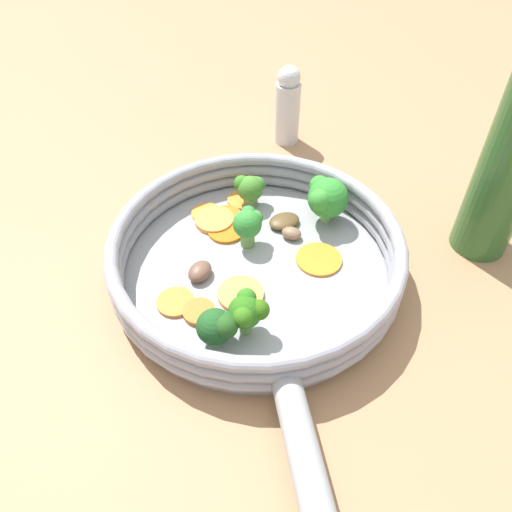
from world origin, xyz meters
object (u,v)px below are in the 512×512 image
carrot_slice_4 (226,216)px  mushroom_piece_0 (284,221)px  carrot_slice_6 (242,200)px  broccoli_floret_1 (250,188)px  mushroom_piece_2 (200,271)px  skillet (256,270)px  carrot_slice_5 (319,259)px  carrot_slice_3 (207,213)px  broccoli_floret_4 (218,327)px  broccoli_floret_3 (248,311)px  carrot_slice_7 (214,220)px  broccoli_floret_2 (326,197)px  carrot_slice_8 (241,294)px  broccoli_floret_0 (248,224)px  carrot_slice_2 (199,312)px  mushroom_piece_1 (291,233)px  carrot_slice_0 (176,302)px  salt_shaker (288,106)px  carrot_slice_1 (226,230)px

carrot_slice_4 → mushroom_piece_0: mushroom_piece_0 is taller
carrot_slice_6 → broccoli_floret_1: broccoli_floret_1 is taller
broccoli_floret_1 → mushroom_piece_2: bearing=163.2°
skillet → carrot_slice_5: (0.02, -0.06, 0.01)m
carrot_slice_3 → skillet: bearing=-138.6°
carrot_slice_6 → broccoli_floret_4: (-0.20, -0.01, 0.02)m
broccoli_floret_3 → carrot_slice_7: bearing=21.8°
broccoli_floret_2 → carrot_slice_6: bearing=76.3°
broccoli_floret_1 → broccoli_floret_3: broccoli_floret_3 is taller
mushroom_piece_0 → carrot_slice_8: bearing=162.8°
carrot_slice_6 → carrot_slice_7: size_ratio=0.79×
carrot_slice_7 → broccoli_floret_0: broccoli_floret_0 is taller
carrot_slice_3 → broccoli_floret_4: size_ratio=0.87×
broccoli_floret_0 → carrot_slice_8: bearing=-178.5°
carrot_slice_5 → mushroom_piece_0: mushroom_piece_0 is taller
carrot_slice_2 → broccoli_floret_4: 0.04m
carrot_slice_6 → broccoli_floret_1: (-0.00, -0.01, 0.02)m
carrot_slice_8 → broccoli_floret_3: 0.05m
skillet → mushroom_piece_1: (0.05, -0.03, 0.01)m
carrot_slice_2 → broccoli_floret_2: (0.15, -0.11, 0.03)m
carrot_slice_0 → carrot_slice_7: size_ratio=0.84×
broccoli_floret_1 → carrot_slice_2: bearing=170.5°
carrot_slice_3 → broccoli_floret_3: 0.17m
carrot_slice_0 → mushroom_piece_2: mushroom_piece_2 is taller
carrot_slice_4 → carrot_slice_8: (-0.11, -0.03, 0.00)m
carrot_slice_6 → carrot_slice_8: bearing=-172.7°
carrot_slice_7 → broccoli_floret_3: 0.16m
carrot_slice_0 → broccoli_floret_2: bearing=-45.2°
skillet → carrot_slice_2: size_ratio=8.98×
carrot_slice_8 → skillet: bearing=-13.7°
broccoli_floret_4 → carrot_slice_8: bearing=-11.5°
carrot_slice_0 → carrot_slice_4: 0.13m
carrot_slice_0 → broccoli_floret_0: bearing=-32.9°
broccoli_floret_1 → salt_shaker: (0.16, -0.03, 0.02)m
carrot_slice_0 → salt_shaker: salt_shaker is taller
broccoli_floret_0 → broccoli_floret_3: (-0.11, -0.02, 0.00)m
carrot_slice_1 → carrot_slice_7: 0.02m
broccoli_floret_3 → salt_shaker: bearing=-1.5°
carrot_slice_4 → broccoli_floret_4: (-0.17, -0.02, 0.02)m
carrot_slice_0 → carrot_slice_8: 0.06m
carrot_slice_7 → carrot_slice_8: same height
carrot_slice_2 → broccoli_floret_1: broccoli_floret_1 is taller
carrot_slice_3 → salt_shaker: (0.18, -0.08, 0.04)m
mushroom_piece_0 → salt_shaker: size_ratio=0.33×
carrot_slice_2 → broccoli_floret_4: (-0.03, -0.02, 0.02)m
skillet → broccoli_floret_3: broccoli_floret_3 is taller
carrot_slice_3 → carrot_slice_8: size_ratio=0.77×
skillet → broccoli_floret_2: size_ratio=5.13×
carrot_slice_8 → carrot_slice_1: bearing=17.8°
carrot_slice_6 → carrot_slice_2: bearing=174.2°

